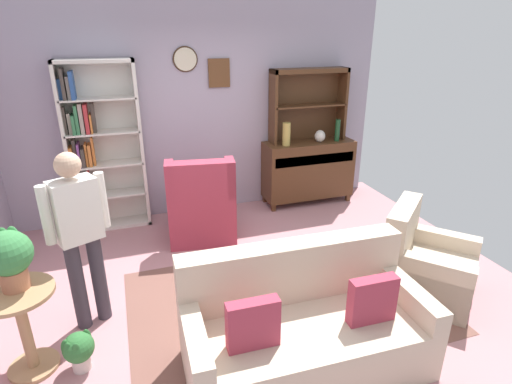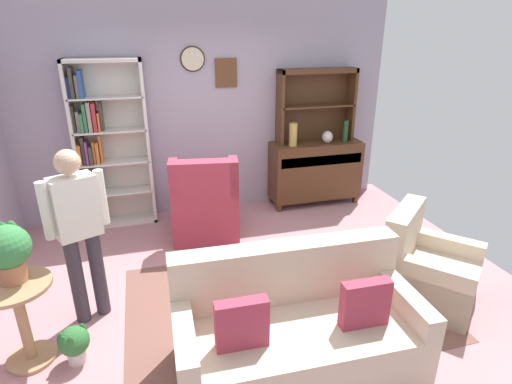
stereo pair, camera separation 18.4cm
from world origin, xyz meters
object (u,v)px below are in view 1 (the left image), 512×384
Objects in this scene: vase_round at (320,136)px; vase_tall at (286,134)px; bookshelf at (98,148)px; coffee_table at (289,262)px; potted_plant_small at (78,349)px; bottle_wine at (337,130)px; couch_floral at (304,329)px; plant_stand at (23,322)px; person_reading at (79,230)px; book_stack at (302,254)px; potted_plant_large at (9,256)px; wingback_chair at (202,209)px; sideboard_hutch at (308,95)px; sideboard at (308,169)px; armchair_floral at (425,266)px.

vase_tall is at bearing -178.51° from vase_round.
bookshelf reaches higher than coffee_table.
vase_round is 4.03m from potted_plant_small.
bottle_wine is at bearing 34.51° from potted_plant_small.
vase_round is 2.45m from coffee_table.
vase_tall reaches higher than couch_floral.
plant_stand is 0.45× the size of person_reading.
potted_plant_large is at bearing -176.85° from book_stack.
vase_tall is at bearing 35.16° from person_reading.
bottle_wine is (0.26, -0.02, 0.07)m from vase_round.
plant_stand is at bearing -135.03° from person_reading.
bookshelf is 2.44m from vase_tall.
coffee_table is at bearing -68.24° from wingback_chair.
book_stack is (0.33, 0.78, 0.15)m from couch_floral.
person_reading is (-3.08, -1.81, -0.10)m from vase_round.
person_reading is (0.08, 0.56, 0.72)m from potted_plant_small.
sideboard_hutch is 2.72m from coffee_table.
vase_tall is at bearing 36.75° from plant_stand.
sideboard is 2.46m from armchair_floral.
sideboard is 0.83× the size of person_reading.
potted_plant_large reaches higher than wingback_chair.
sideboard reaches higher than book_stack.
potted_plant_large is at bearing -148.06° from vase_round.
bottle_wine is (0.78, -0.01, -0.00)m from vase_tall.
vase_round is (0.13, -0.18, -0.55)m from sideboard_hutch.
bookshelf is 1.91× the size of sideboard_hutch.
coffee_table is (-0.77, -1.96, -0.72)m from vase_tall.
vase_tall is at bearing -168.37° from sideboard.
sideboard_hutch is 3.54× the size of bottle_wine.
potted_plant_large is at bearing -145.03° from sideboard_hutch.
couch_floral is 1.70m from potted_plant_small.
vase_tall is 3.69m from potted_plant_large.
vase_tall is 1.53× the size of book_stack.
potted_plant_small is at bearing -126.17° from wingback_chair.
wingback_chair is 1.51× the size of plant_stand.
bookshelf reaches higher than couch_floral.
person_reading reaches higher than potted_plant_large.
bookshelf is 1.98m from person_reading.
coffee_table is at bearing -128.38° from bottle_wine.
vase_tall is 0.45× the size of plant_stand.
coffee_table is (2.22, 0.27, -0.07)m from plant_stand.
armchair_floral is at bearing -0.16° from potted_plant_small.
potted_plant_small is (-2.64, -2.36, -0.89)m from vase_tall.
armchair_floral reaches higher than coffee_table.
plant_stand is at bearing -92.41° from potted_plant_large.
potted_plant_small is at bearing -168.01° from coffee_table.
potted_plant_large is 0.57m from person_reading.
person_reading is at bearing -149.47° from vase_round.
book_stack is (-1.16, 0.32, 0.17)m from armchair_floral.
couch_floral reaches higher than coffee_table.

